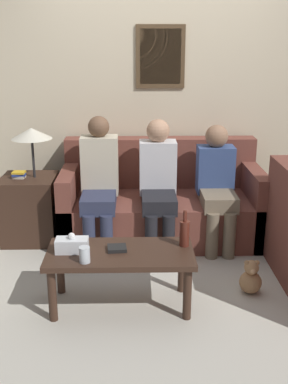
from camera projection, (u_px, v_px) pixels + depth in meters
ground_plane at (164, 258)px, 4.30m from camera, size 16.00×16.00×0.00m
wall_back at (160, 97)px, 4.85m from camera, size 9.00×0.08×2.60m
couch_main at (161, 205)px, 4.71m from camera, size 1.90×0.89×0.92m
coffee_table at (120, 260)px, 3.45m from camera, size 1.05×0.50×0.43m
side_table_with_lamp at (30, 203)px, 4.59m from camera, size 0.50×0.50×1.10m
wine_bottle at (184, 233)px, 3.49m from camera, size 0.07×0.07×0.27m
drinking_glass at (85, 255)px, 3.25m from camera, size 0.08×0.08×0.11m
book_stack at (117, 248)px, 3.45m from camera, size 0.14×0.13×0.03m
tissue_box at (72, 245)px, 3.41m from camera, size 0.23×0.12×0.15m
person_left at (99, 180)px, 4.40m from camera, size 0.34×0.63×1.20m
person_middle at (158, 180)px, 4.41m from camera, size 0.34×0.64×1.17m
person_right at (217, 182)px, 4.44m from camera, size 0.34×0.61×1.12m
teddy_bear at (251, 279)px, 3.70m from camera, size 0.17×0.17×0.27m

